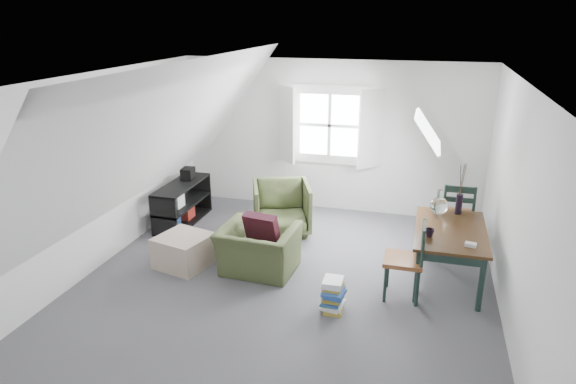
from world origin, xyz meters
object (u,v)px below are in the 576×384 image
(dining_table, at_px, (450,236))
(magazine_stack, at_px, (333,295))
(dining_chair_far, at_px, (457,215))
(media_shelf, at_px, (181,206))
(ottoman, at_px, (184,251))
(armchair_far, at_px, (282,231))
(armchair_near, at_px, (259,271))
(dining_chair_near, at_px, (407,259))

(dining_table, distance_m, magazine_stack, 1.68)
(dining_chair_far, height_order, media_shelf, dining_chair_far)
(ottoman, height_order, dining_chair_far, dining_chair_far)
(dining_table, bearing_deg, armchair_far, 158.26)
(media_shelf, bearing_deg, dining_chair_far, 5.99)
(ottoman, relative_size, dining_chair_far, 0.63)
(armchair_far, distance_m, dining_chair_far, 2.58)
(dining_chair_far, xyz_separation_m, media_shelf, (-4.15, -0.15, -0.23))
(magazine_stack, bearing_deg, armchair_near, 149.06)
(ottoman, bearing_deg, armchair_far, 56.72)
(armchair_far, xyz_separation_m, dining_chair_far, (2.53, 0.04, 0.52))
(ottoman, relative_size, dining_chair_near, 0.67)
(armchair_far, height_order, dining_table, dining_table)
(magazine_stack, bearing_deg, dining_table, 40.37)
(media_shelf, bearing_deg, dining_table, -7.69)
(dining_table, xyz_separation_m, magazine_stack, (-1.24, -1.05, -0.42))
(dining_chair_near, relative_size, magazine_stack, 2.50)
(ottoman, xyz_separation_m, media_shelf, (-0.69, 1.31, 0.09))
(dining_table, bearing_deg, media_shelf, 167.96)
(armchair_near, relative_size, dining_chair_near, 1.01)
(dining_table, distance_m, media_shelf, 4.12)
(dining_chair_far, bearing_deg, armchair_near, 44.32)
(dining_chair_near, height_order, magazine_stack, dining_chair_near)
(armchair_near, distance_m, dining_chair_near, 1.93)
(armchair_far, xyz_separation_m, dining_table, (2.41, -0.94, 0.61))
(dining_chair_near, bearing_deg, armchair_near, -91.35)
(media_shelf, bearing_deg, ottoman, -58.43)
(ottoman, relative_size, dining_table, 0.45)
(ottoman, xyz_separation_m, dining_chair_far, (3.46, 1.46, 0.31))
(armchair_near, bearing_deg, dining_table, -167.00)
(dining_table, relative_size, media_shelf, 1.10)
(armchair_far, distance_m, media_shelf, 1.65)
(armchair_near, bearing_deg, media_shelf, -32.39)
(ottoman, distance_m, magazine_stack, 2.18)
(magazine_stack, bearing_deg, dining_chair_far, 56.21)
(armchair_far, height_order, magazine_stack, armchair_far)
(armchair_far, height_order, ottoman, ottoman)
(armchair_far, relative_size, media_shelf, 0.67)
(dining_table, xyz_separation_m, dining_chair_far, (0.12, 0.98, -0.09))
(armchair_near, xyz_separation_m, dining_chair_far, (2.45, 1.37, 0.52))
(armchair_near, distance_m, magazine_stack, 1.29)
(armchair_near, distance_m, armchair_far, 1.34)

